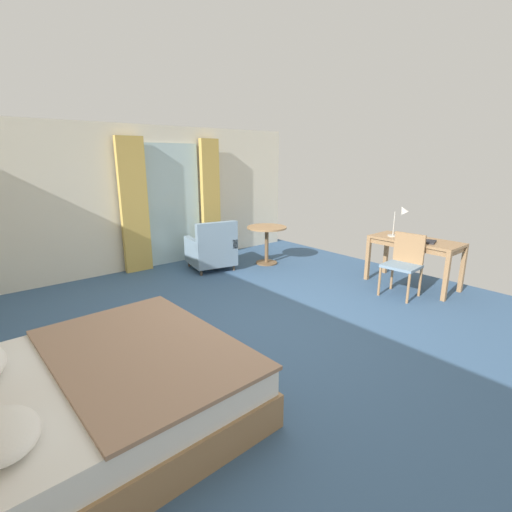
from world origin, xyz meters
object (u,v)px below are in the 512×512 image
Objects in this scene: closed_book at (423,241)px; armchair_by_window at (212,250)px; desk_chair at (404,261)px; round_cafe_table at (267,236)px; writing_desk at (415,245)px; desk_lamp at (401,215)px; bed at (97,393)px.

closed_book is 0.36× the size of armchair_by_window.
desk_chair is 3.20m from armchair_by_window.
round_cafe_table is at bearing 91.59° from closed_book.
closed_book is (-0.08, -0.16, 0.10)m from writing_desk.
desk_chair is 0.48m from closed_book.
desk_lamp is (0.45, 0.37, 0.58)m from desk_chair.
bed is 4.83m from writing_desk.
bed is 2.28× the size of armchair_by_window.
round_cafe_table is at bearing 32.80° from bed.
writing_desk is at bearing -68.70° from round_cafe_table.
desk_chair is (-0.49, -0.11, -0.14)m from writing_desk.
armchair_by_window is (-1.89, 2.49, -0.75)m from desk_lamp.
desk_chair is at bearing -167.08° from writing_desk.
desk_lamp reaches higher than desk_chair.
closed_book reaches higher than round_cafe_table.
bed is at bearing -135.30° from armchair_by_window.
round_cafe_table is (-0.93, 2.39, -0.12)m from writing_desk.
bed is 4.75m from closed_book.
writing_desk is 4.12× the size of closed_book.
writing_desk is 3.37m from armchair_by_window.
bed reaches higher than armchair_by_window.
writing_desk is 0.21m from closed_book.
writing_desk is 1.46× the size of desk_chair.
bed is at bearing -178.74° from writing_desk.
closed_book is (4.73, -0.06, 0.49)m from bed.
round_cafe_table is (-0.89, 2.14, -0.57)m from desk_lamp.
desk_lamp reaches higher than closed_book.
round_cafe_table is at bearing -19.32° from armchair_by_window.
armchair_by_window reaches higher than writing_desk.
desk_lamp is 0.58× the size of armchair_by_window.
armchair_by_window is at bearing 44.70° from bed.
round_cafe_table is (1.00, -0.35, 0.18)m from armchair_by_window.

